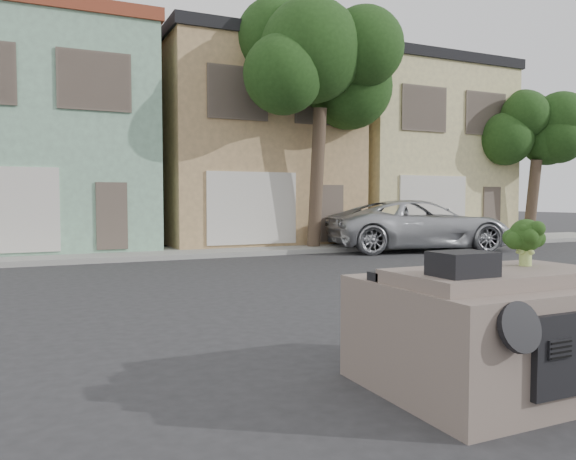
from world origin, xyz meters
TOP-DOWN VIEW (x-y plane):
  - ground_plane at (0.00, 0.00)m, footprint 120.00×120.00m
  - sidewalk at (0.00, 10.50)m, footprint 40.00×3.00m
  - townhouse_mint at (-3.50, 14.50)m, footprint 7.20×8.20m
  - townhouse_tan at (4.00, 14.50)m, footprint 7.20×8.20m
  - townhouse_beige at (11.50, 14.50)m, footprint 7.20×8.20m
  - silver_pickup at (8.28, 8.53)m, footprint 6.68×4.20m
  - tree_near at (5.00, 9.80)m, footprint 4.40×4.00m
  - tree_far at (15.00, 9.80)m, footprint 3.20×3.00m
  - car_dashboard at (0.00, -3.00)m, footprint 2.00×1.80m
  - instrument_hump at (-0.58, -3.35)m, footprint 0.48×0.38m
  - wiper_arm at (0.28, -2.62)m, footprint 0.69×0.15m
  - broccoli at (0.45, -3.05)m, footprint 0.49×0.49m

SIDE VIEW (x-z plane):
  - ground_plane at x=0.00m, z-range 0.00..0.00m
  - silver_pickup at x=8.28m, z-range -0.86..0.86m
  - sidewalk at x=0.00m, z-range 0.00..0.15m
  - car_dashboard at x=0.00m, z-range 0.00..1.12m
  - wiper_arm at x=0.28m, z-range 1.12..1.14m
  - instrument_hump at x=-0.58m, z-range 1.12..1.32m
  - broccoli at x=0.45m, z-range 1.12..1.57m
  - tree_far at x=15.00m, z-range 0.00..6.00m
  - townhouse_mint at x=-3.50m, z-range 0.00..7.55m
  - townhouse_tan at x=4.00m, z-range 0.00..7.55m
  - townhouse_beige at x=11.50m, z-range 0.00..7.55m
  - tree_near at x=5.00m, z-range 0.00..8.50m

